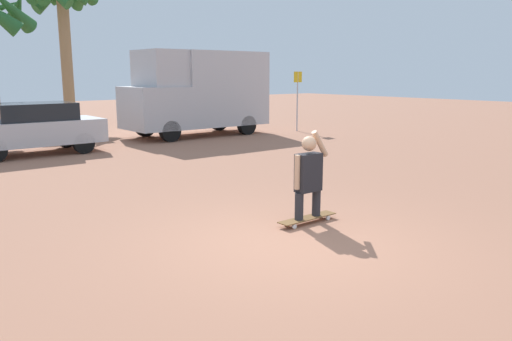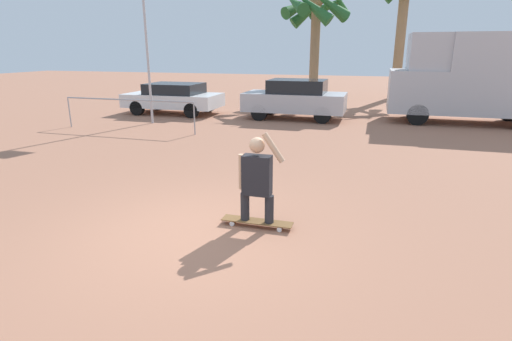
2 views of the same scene
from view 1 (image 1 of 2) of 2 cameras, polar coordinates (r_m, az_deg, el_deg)
name	(u,v)px [view 1 (image 1 of 2)]	position (r m, az deg, el deg)	size (l,w,h in m)	color
ground_plane	(293,242)	(7.31, 4.22, -8.19)	(80.00, 80.00, 0.00)	#A36B51
skateboard	(308,218)	(8.23, 5.91, -5.45)	(1.13, 0.23, 0.09)	brown
person_skateboarder	(308,173)	(8.04, 6.01, -0.29)	(0.72, 0.24, 1.42)	#28282D
camper_van	(199,91)	(19.83, -6.55, 9.04)	(5.60, 2.24, 3.25)	black
parked_car_silver	(33,128)	(16.48, -24.15, 4.50)	(3.98, 1.85, 1.54)	black
palm_tree_near_van	(62,6)	(26.30, -21.31, 17.10)	(3.41, 3.43, 6.93)	#8E704C
street_sign	(297,93)	(21.28, 4.76, 8.79)	(0.44, 0.06, 2.49)	#B7B7BC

